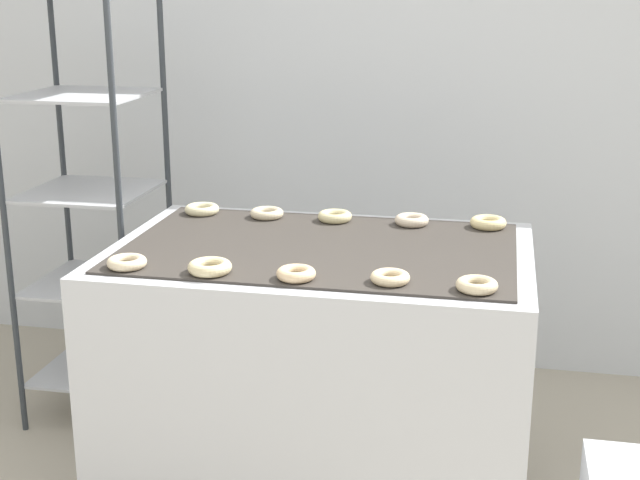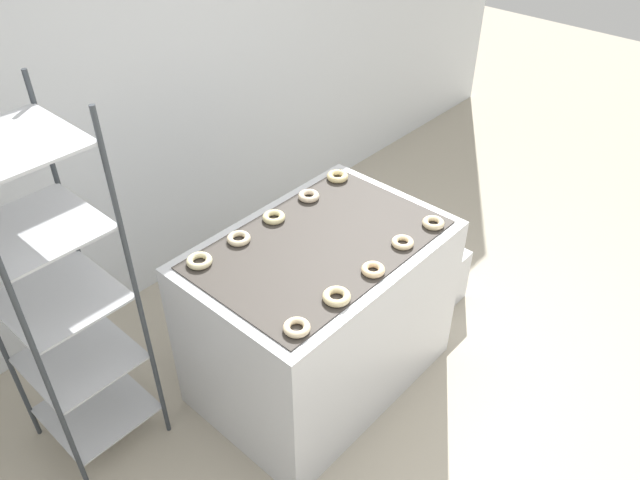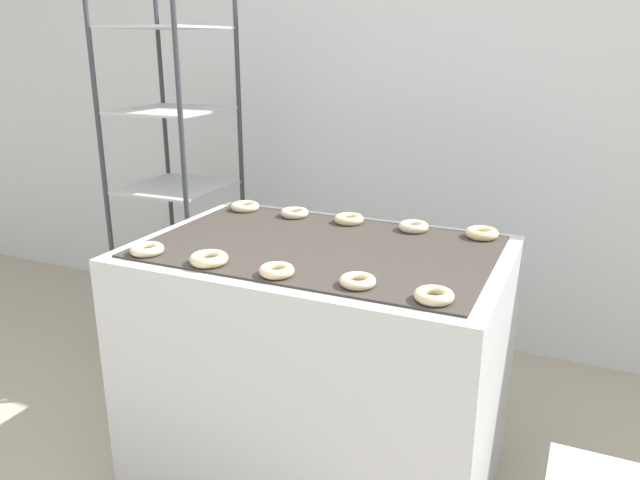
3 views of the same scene
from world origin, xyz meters
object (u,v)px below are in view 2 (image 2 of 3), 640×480
(donut_near_left, at_px, (337,297))
(donut_far_center, at_px, (274,217))
(fryer_machine, at_px, (320,314))
(donut_far_rightmost, at_px, (337,176))
(donut_near_rightmost, at_px, (433,223))
(donut_near_center, at_px, (373,269))
(baking_rack_cart, at_px, (60,299))
(donut_far_leftmost, at_px, (199,261))
(glaze_bin, at_px, (438,277))
(donut_far_left, at_px, (239,238))
(donut_near_leftmost, at_px, (297,327))
(donut_near_right, at_px, (403,242))
(donut_far_right, at_px, (309,196))

(donut_near_left, xyz_separation_m, donut_far_center, (0.24, 0.65, -0.00))
(fryer_machine, distance_m, donut_far_rightmost, 0.80)
(donut_near_rightmost, bearing_deg, donut_near_center, -179.66)
(donut_near_center, bearing_deg, baking_rack_cart, 139.22)
(donut_near_rightmost, height_order, donut_far_leftmost, same)
(donut_near_rightmost, relative_size, donut_far_rightmost, 0.94)
(donut_far_leftmost, relative_size, donut_far_center, 1.04)
(glaze_bin, height_order, donut_far_rightmost, donut_far_rightmost)
(baking_rack_cart, distance_m, donut_far_left, 0.87)
(donut_near_leftmost, bearing_deg, donut_far_left, 68.52)
(donut_near_center, xyz_separation_m, donut_far_center, (-0.02, 0.65, 0.00))
(donut_near_left, xyz_separation_m, donut_far_rightmost, (0.78, 0.67, 0.00))
(donut_near_right, xyz_separation_m, donut_near_rightmost, (0.24, -0.02, 0.00))
(donut_near_center, relative_size, donut_far_center, 0.94)
(donut_far_leftmost, xyz_separation_m, donut_far_right, (0.76, -0.00, 0.00))
(donut_near_leftmost, relative_size, donut_far_center, 0.98)
(donut_near_left, distance_m, donut_near_right, 0.52)
(fryer_machine, xyz_separation_m, donut_near_leftmost, (-0.51, -0.33, 0.50))
(donut_near_right, xyz_separation_m, donut_far_rightmost, (0.25, 0.65, 0.00))
(baking_rack_cart, xyz_separation_m, glaze_bin, (2.09, -0.73, -0.77))
(donut_near_left, bearing_deg, donut_near_right, 2.09)
(donut_near_rightmost, relative_size, donut_far_leftmost, 0.93)
(donut_near_left, bearing_deg, donut_far_right, 51.53)
(donut_far_leftmost, distance_m, donut_far_center, 0.49)
(donut_near_leftmost, bearing_deg, donut_far_rightmost, 32.85)
(donut_near_left, xyz_separation_m, donut_near_rightmost, (0.76, -0.00, -0.00))
(donut_near_left, height_order, donut_near_right, donut_near_left)
(fryer_machine, relative_size, donut_far_left, 11.22)
(donut_far_center, relative_size, donut_far_rightmost, 0.98)
(donut_far_center, distance_m, donut_far_right, 0.27)
(donut_near_right, relative_size, donut_far_leftmost, 0.90)
(donut_near_rightmost, xyz_separation_m, donut_far_center, (-0.52, 0.65, 0.00))
(donut_near_leftmost, bearing_deg, donut_near_center, -0.33)
(fryer_machine, distance_m, glaze_bin, 1.06)
(fryer_machine, xyz_separation_m, donut_far_left, (-0.26, 0.31, 0.50))
(donut_near_right, bearing_deg, donut_near_rightmost, -4.65)
(baking_rack_cart, distance_m, donut_near_rightmost, 1.84)
(donut_near_rightmost, xyz_separation_m, donut_far_left, (-0.76, 0.64, -0.00))
(donut_near_left, xyz_separation_m, donut_near_right, (0.52, 0.02, -0.00))
(donut_near_right, bearing_deg, donut_far_right, 90.55)
(donut_near_center, height_order, donut_far_leftmost, same)
(baking_rack_cart, distance_m, donut_far_rightmost, 1.62)
(donut_near_rightmost, bearing_deg, donut_near_right, 175.35)
(fryer_machine, distance_m, donut_near_rightmost, 0.79)
(fryer_machine, distance_m, donut_far_center, 0.59)
(glaze_bin, height_order, donut_near_rightmost, donut_near_rightmost)
(fryer_machine, height_order, donut_near_left, donut_near_left)
(donut_far_center, bearing_deg, donut_far_leftmost, 179.53)
(donut_near_leftmost, xyz_separation_m, donut_near_right, (0.78, 0.02, -0.00))
(donut_far_center, bearing_deg, donut_near_rightmost, -51.40)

